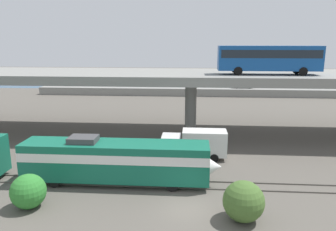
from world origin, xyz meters
name	(u,v)px	position (x,y,z in m)	size (l,w,h in m)	color
ground_plane	(188,208)	(0.00, 0.00, 0.00)	(260.00, 260.00, 0.00)	#565149
rail_strip_near	(188,188)	(0.00, 3.25, 0.06)	(110.00, 0.12, 0.12)	#59544C
rail_strip_far	(189,181)	(0.00, 4.75, 0.06)	(110.00, 0.12, 0.12)	#59544C
train_locomotive	(125,159)	(-5.57, 4.00, 2.19)	(17.25, 3.04, 4.18)	#14664C
highway_overpass	(191,78)	(0.00, 20.00, 7.55)	(96.00, 12.48, 8.24)	gray
transit_bus_on_overpass	(269,57)	(9.25, 17.91, 10.30)	(12.00, 2.68, 3.40)	#14478C
service_truck_west	(196,143)	(0.66, 10.76, 1.64)	(6.80, 2.46, 3.04)	silver
pier_parking_lot	(192,90)	(0.00, 55.00, 0.86)	(70.45, 10.14, 1.71)	gray
parked_car_0	(77,81)	(-28.49, 56.42, 2.48)	(4.22, 1.86, 1.50)	silver
parked_car_1	(319,84)	(29.71, 55.80, 2.49)	(4.67, 1.99, 1.50)	#0C4C26
parked_car_2	(71,82)	(-29.00, 53.85, 2.48)	(4.36, 1.89, 1.50)	#515459
parked_car_3	(243,85)	(11.58, 52.58, 2.49)	(4.54, 1.98, 1.50)	#515459
parked_car_4	(266,83)	(17.46, 55.54, 2.48)	(4.31, 1.92, 1.50)	black
parked_car_5	(155,82)	(-8.75, 55.30, 2.48)	(4.11, 1.91, 1.50)	#515459
parked_car_6	(220,82)	(6.91, 56.53, 2.49)	(4.51, 1.98, 1.50)	#0C4C26
harbor_water	(192,81)	(0.00, 78.00, 0.00)	(140.00, 36.00, 0.01)	#2D5170
shrub_left	(28,191)	(-11.85, -0.79, 1.31)	(2.61, 2.61, 2.61)	#2E7E2F
shrub_right	(244,201)	(3.83, -1.41, 1.44)	(2.88, 2.88, 2.88)	#44662C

